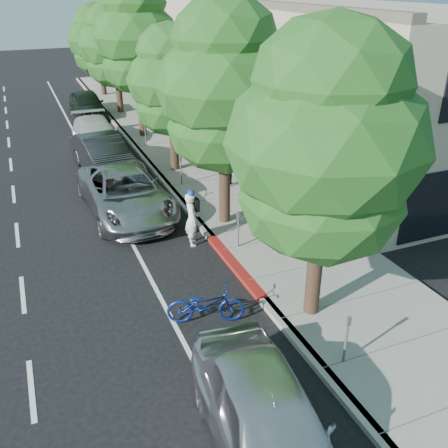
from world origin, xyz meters
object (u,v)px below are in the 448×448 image
street_tree_2 (171,82)px  pedestrian (225,168)px  dark_suv_far (87,104)px  near_car_a (268,424)px  white_pickup (96,134)px  street_tree_5 (99,41)px  street_tree_4 (115,46)px  cyclist (192,219)px  street_tree_1 (225,89)px  dark_sedan (104,155)px  street_tree_0 (326,147)px  bicycle (206,304)px  silver_suv (126,193)px  street_tree_3 (136,39)px

street_tree_2 → pedestrian: 4.47m
dark_suv_far → near_car_a: bearing=-93.4°
white_pickup → pedestrian: bearing=-62.0°
street_tree_2 → street_tree_5: bearing=90.0°
near_car_a → white_pickup: bearing=95.2°
street_tree_4 → cyclist: bearing=-94.8°
street_tree_1 → dark_sedan: (-3.06, 7.10, -4.04)m
street_tree_1 → white_pickup: (-2.75, 11.00, -4.12)m
street_tree_1 → pedestrian: street_tree_1 is taller
street_tree_4 → white_pickup: street_tree_4 is taller
street_tree_4 → dark_sedan: street_tree_4 is taller
dark_suv_far → near_car_a: (-0.99, -27.61, 0.04)m
street_tree_0 → street_tree_2: size_ratio=1.16×
street_tree_4 → street_tree_1: bearing=-90.0°
street_tree_5 → bicycle: (-2.69, -29.18, -3.50)m
pedestrian → street_tree_0: bearing=38.6°
street_tree_5 → street_tree_1: bearing=-90.0°
street_tree_2 → bicycle: (-2.69, -11.18, -3.57)m
dark_sedan → near_car_a: near_car_a is taller
street_tree_5 → bicycle: bearing=-95.3°
bicycle → street_tree_1: bearing=-8.7°
cyclist → pedestrian: 5.03m
cyclist → dark_sedan: size_ratio=0.36×
street_tree_1 → bicycle: (-2.69, -5.18, -4.36)m
near_car_a → silver_suv: bearing=96.1°
street_tree_1 → dark_suv_far: size_ratio=1.64×
pedestrian → silver_suv: bearing=-33.1°
cyclist → dark_suv_far: cyclist is taller
street_tree_3 → near_car_a: bearing=-98.2°
street_tree_1 → white_pickup: street_tree_1 is taller
street_tree_3 → silver_suv: 11.11m
cyclist → near_car_a: bearing=179.3°
street_tree_2 → dark_suv_far: (-2.11, 12.11, -3.28)m
street_tree_0 → cyclist: (-1.60, 5.00, -3.76)m
street_tree_1 → dark_sedan: 8.72m
street_tree_1 → dark_suv_far: street_tree_1 is taller
street_tree_5 → pedestrian: bearing=-86.4°
street_tree_0 → white_pickup: street_tree_0 is taller
street_tree_1 → street_tree_2: bearing=90.0°
silver_suv → street_tree_0: bearing=-71.7°
bicycle → near_car_a: size_ratio=0.40×
cyclist → white_pickup: (-1.15, 12.00, -0.16)m
street_tree_4 → dark_sedan: bearing=-105.7°
dark_suv_far → street_tree_1: bearing=-84.7°
dark_suv_far → silver_suv: bearing=-94.9°
dark_suv_far → near_car_a: near_car_a is taller
street_tree_0 → silver_suv: bearing=110.5°
near_car_a → pedestrian: bearing=76.8°
street_tree_0 → street_tree_5: size_ratio=1.14×
street_tree_2 → street_tree_4: (0.00, 12.00, 0.21)m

